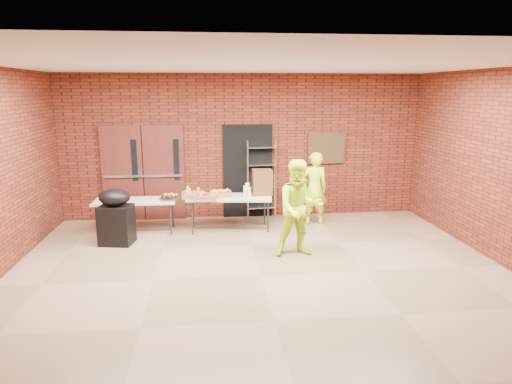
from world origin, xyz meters
TOP-DOWN VIEW (x-y plane):
  - room at (0.00, 0.00)m, footprint 8.08×7.08m
  - double_doors at (-2.20, 3.44)m, footprint 1.78×0.12m
  - dark_doorway at (0.10, 3.46)m, footprint 1.10×0.06m
  - bronze_plaque at (1.90, 3.45)m, footprint 0.85×0.04m
  - wire_rack at (0.40, 3.32)m, footprint 0.66×0.26m
  - table_left at (-2.27, 2.52)m, footprint 1.62×0.68m
  - table_right at (-0.36, 2.48)m, footprint 1.78×0.90m
  - basket_bananas at (-1.10, 2.46)m, footprint 0.45×0.35m
  - basket_oranges at (-0.54, 2.52)m, footprint 0.42×0.33m
  - basket_apples at (-0.86, 2.26)m, footprint 0.45×0.35m
  - muffin_tray at (-1.58, 2.53)m, footprint 0.43×0.43m
  - napkin_box at (-2.64, 2.46)m, footprint 0.20×0.13m
  - coffee_dispenser at (0.33, 2.60)m, footprint 0.40×0.36m
  - cup_stack_front at (-0.04, 2.36)m, footprint 0.08×0.08m
  - cup_stack_mid at (0.02, 2.28)m, footprint 0.07×0.07m
  - cup_stack_back at (0.01, 2.51)m, footprint 0.09×0.09m
  - covered_grill at (-2.52, 1.81)m, footprint 0.66×0.59m
  - volunteer_woman at (1.46, 2.70)m, footprint 0.58×0.39m
  - volunteer_man at (0.76, 0.85)m, footprint 0.86×0.69m

SIDE VIEW (x-z plane):
  - covered_grill at x=-2.52m, z-range 0.00..1.06m
  - table_left at x=-2.27m, z-range 0.28..0.94m
  - table_right at x=-0.36m, z-range 0.29..1.00m
  - napkin_box at x=-2.64m, z-range 0.67..0.73m
  - muffin_tray at x=-1.58m, z-range 0.66..0.77m
  - basket_oranges at x=-0.54m, z-range 0.70..0.83m
  - basket_bananas at x=-1.10m, z-range 0.70..0.84m
  - basket_apples at x=-0.86m, z-range 0.70..0.84m
  - volunteer_woman at x=1.46m, z-range 0.00..1.57m
  - cup_stack_mid at x=0.02m, z-range 0.70..0.92m
  - cup_stack_front at x=-0.04m, z-range 0.70..0.94m
  - cup_stack_back at x=0.01m, z-range 0.70..0.97m
  - volunteer_man at x=0.76m, z-range 0.00..1.69m
  - wire_rack at x=0.40m, z-range 0.00..1.75m
  - coffee_dispenser at x=0.33m, z-range 0.70..1.23m
  - dark_doorway at x=0.10m, z-range 0.00..2.10m
  - double_doors at x=-2.20m, z-range 0.00..2.10m
  - bronze_plaque at x=1.90m, z-range 1.20..1.90m
  - room at x=0.00m, z-range -0.04..3.24m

